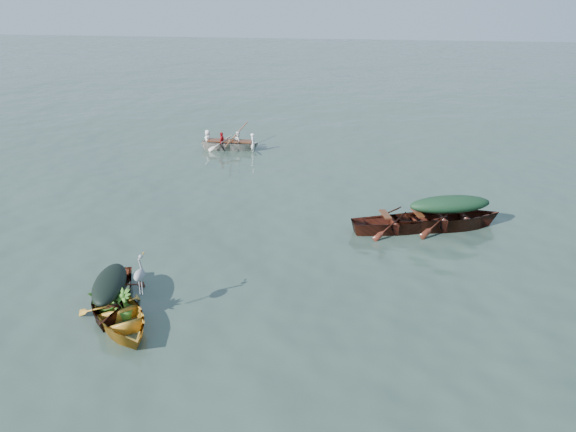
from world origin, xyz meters
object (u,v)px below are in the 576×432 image
(green_tarp_boat, at_px, (447,228))
(heron, at_px, (140,281))
(yellow_dinghy, at_px, (121,325))
(rowed_boat, at_px, (231,149))
(open_wooden_boat, at_px, (400,231))
(dark_covered_boat, at_px, (112,306))

(green_tarp_boat, relative_size, heron, 5.02)
(yellow_dinghy, xyz_separation_m, rowed_boat, (-1.18, 14.36, 0.00))
(yellow_dinghy, bearing_deg, open_wooden_boat, 4.67)
(green_tarp_boat, relative_size, rowed_boat, 1.25)
(heron, bearing_deg, open_wooden_boat, 4.63)
(yellow_dinghy, xyz_separation_m, open_wooden_boat, (6.25, 6.18, 0.00))
(yellow_dinghy, xyz_separation_m, dark_covered_boat, (-0.53, 0.73, 0.00))
(heron, bearing_deg, dark_covered_boat, 119.79)
(yellow_dinghy, height_order, open_wooden_boat, open_wooden_boat)
(open_wooden_boat, bearing_deg, yellow_dinghy, 117.84)
(dark_covered_boat, height_order, rowed_boat, dark_covered_boat)
(heron, bearing_deg, green_tarp_boat, 0.46)
(open_wooden_boat, bearing_deg, dark_covered_boat, 111.93)
(green_tarp_boat, bearing_deg, open_wooden_boat, 90.00)
(dark_covered_boat, xyz_separation_m, green_tarp_boat, (8.24, 5.89, 0.00))
(yellow_dinghy, distance_m, open_wooden_boat, 8.79)
(green_tarp_boat, distance_m, heron, 9.65)
(green_tarp_boat, bearing_deg, rowed_boat, 31.81)
(dark_covered_boat, bearing_deg, rowed_boat, 78.17)
(rowed_boat, bearing_deg, heron, -173.63)
(dark_covered_boat, height_order, open_wooden_boat, open_wooden_boat)
(green_tarp_boat, bearing_deg, yellow_dinghy, 113.55)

